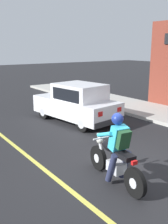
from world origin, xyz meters
name	(u,v)px	position (x,y,z in m)	size (l,w,h in m)	color
ground_plane	(127,167)	(0.00, 0.00, 0.00)	(80.00, 80.00, 0.00)	black
sidewalk_curb	(159,113)	(4.99, 3.00, 0.07)	(2.60, 22.00, 0.14)	#ADAAA3
lane_stripe	(15,146)	(-1.80, 3.00, 0.00)	(0.12, 19.80, 0.01)	#D1C64C
motorcycle_with_rider	(116,154)	(-0.78, -0.40, 0.68)	(0.62, 2.02, 1.62)	black
car_hatchback	(77,103)	(1.29, 4.20, 0.77)	(2.11, 3.96, 1.57)	black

